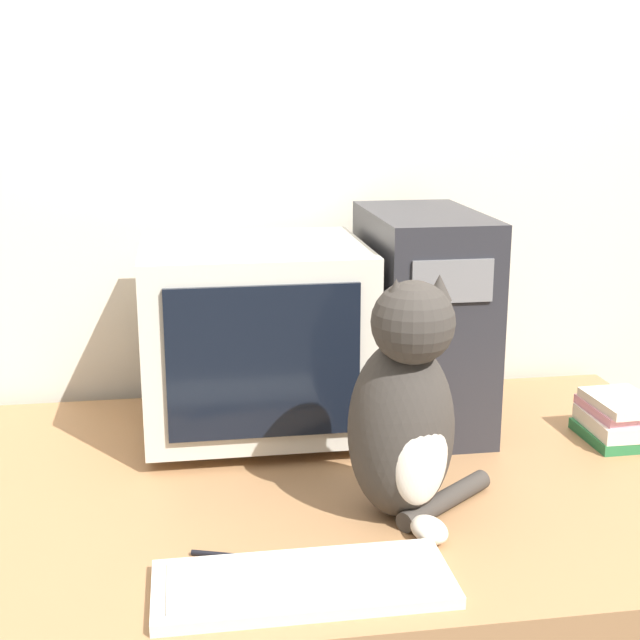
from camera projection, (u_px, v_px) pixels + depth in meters
name	position (u px, v px, depth m)	size (l,w,h in m)	color
wall_back	(292.00, 174.00, 2.02)	(7.00, 0.05, 2.50)	beige
crt_monitor	(255.00, 337.00, 1.79)	(0.44, 0.39, 0.39)	beige
computer_tower	(422.00, 319.00, 1.85)	(0.22, 0.40, 0.44)	#28282D
keyboard	(303.00, 583.00, 1.26)	(0.42, 0.17, 0.02)	silver
cat	(406.00, 413.00, 1.43)	(0.29, 0.24, 0.41)	#38332D
book_stack	(621.00, 419.00, 1.79)	(0.15, 0.17, 0.09)	#28703D
pen	(240.00, 557.00, 1.34)	(0.15, 0.06, 0.01)	black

